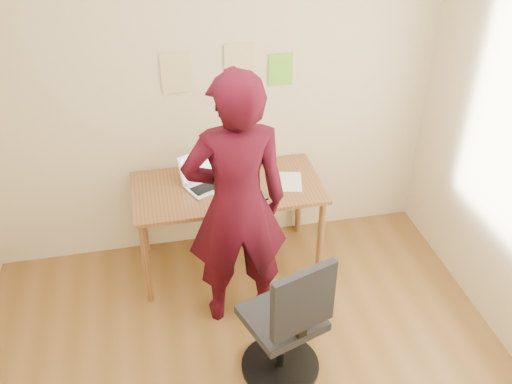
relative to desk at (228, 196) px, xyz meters
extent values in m
cube|color=beige|center=(-0.06, 0.39, 0.70)|extent=(3.50, 0.04, 2.70)
cube|color=brown|center=(0.00, 0.00, 0.07)|extent=(1.40, 0.70, 0.03)
cylinder|color=brown|center=(-0.65, -0.30, -0.30)|extent=(0.05, 0.05, 0.71)
cylinder|color=brown|center=(0.65, -0.30, -0.30)|extent=(0.05, 0.05, 0.71)
cylinder|color=brown|center=(-0.65, 0.30, -0.30)|extent=(0.05, 0.05, 0.71)
cylinder|color=brown|center=(0.65, 0.30, -0.30)|extent=(0.05, 0.05, 0.71)
cube|color=#BBBCC3|center=(-0.13, 0.01, 0.09)|extent=(0.38, 0.33, 0.01)
cube|color=black|center=(-0.13, 0.01, 0.10)|extent=(0.29, 0.22, 0.00)
cube|color=#BBBCC3|center=(-0.19, 0.14, 0.21)|extent=(0.32, 0.19, 0.22)
cube|color=white|center=(-0.19, 0.14, 0.21)|extent=(0.28, 0.16, 0.18)
cube|color=white|center=(0.46, -0.03, 0.09)|extent=(0.25, 0.31, 0.00)
cube|color=black|center=(0.22, -0.19, 0.09)|extent=(0.08, 0.12, 0.01)
cube|color=#3F4C59|center=(0.22, -0.19, 0.10)|extent=(0.07, 0.10, 0.00)
cube|color=#DBC382|center=(-0.29, 0.36, 0.85)|extent=(0.21, 0.00, 0.30)
cube|color=#DBC382|center=(0.17, 0.36, 0.89)|extent=(0.21, 0.00, 0.30)
cube|color=#72D52F|center=(0.48, 0.36, 0.82)|extent=(0.18, 0.00, 0.24)
cube|color=black|center=(0.15, -1.10, -0.20)|extent=(0.55, 0.55, 0.06)
cube|color=black|center=(0.21, -1.30, 0.11)|extent=(0.41, 0.18, 0.43)
cube|color=black|center=(0.21, -1.29, -0.11)|extent=(0.07, 0.06, 0.12)
cylinder|color=black|center=(0.15, -1.10, -0.44)|extent=(0.06, 0.06, 0.43)
cylinder|color=black|center=(0.15, -1.10, -0.64)|extent=(0.51, 0.51, 0.03)
imported|color=#3A0714|center=(-0.03, -0.53, 0.28)|extent=(0.68, 0.45, 1.87)
camera|label=1|loc=(-0.53, -3.51, 2.39)|focal=40.00mm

